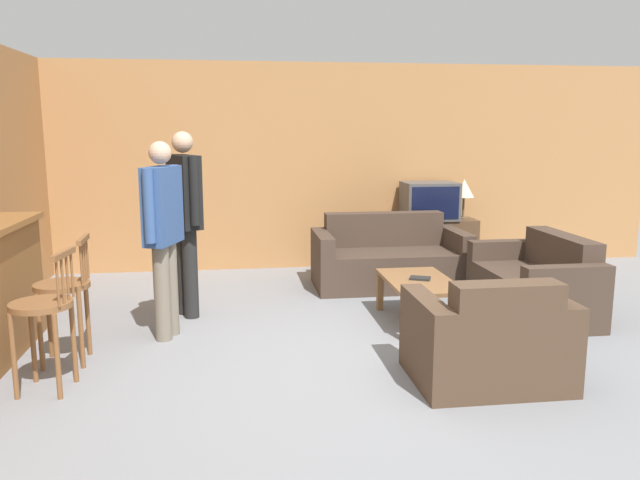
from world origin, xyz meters
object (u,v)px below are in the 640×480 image
Objects in this scene: table_lamp at (464,190)px; person_by_window at (185,213)px; armchair_near at (488,342)px; person_by_counter at (163,229)px; bar_chair_near at (44,314)px; tv at (429,201)px; book_on_table at (420,278)px; loveseat_right at (536,285)px; bar_chair_mid at (64,294)px; couch_far at (389,260)px; tv_unit at (428,244)px; coffee_table at (419,286)px.

table_lamp is 0.29× the size of person_by_window.
armchair_near is 0.62× the size of person_by_counter.
tv is at bearing 41.48° from bar_chair_near.
table_lamp reaches higher than book_on_table.
bar_chair_near is at bearing -116.79° from person_by_window.
tv reaches higher than loveseat_right.
bar_chair_mid is 0.58× the size of person_by_counter.
person_by_counter reaches higher than couch_far.
person_by_counter is at bearing -176.68° from loveseat_right.
bar_chair_mid is 3.65m from couch_far.
bar_chair_mid is 3.17m from armchair_near.
tv is at bearing -90.00° from tv_unit.
loveseat_right is 2.21m from tv.
loveseat_right reaches higher than book_on_table.
person_by_window is at bearing -158.38° from couch_far.
couch_far is at bearing 131.36° from loveseat_right.
couch_far is at bearing 39.77° from bar_chair_near.
tv_unit is at bearing 47.95° from couch_far.
tv is 0.47m from table_lamp.
bar_chair_mid is at bearing -168.83° from coffee_table.
couch_far is at bearing 21.62° from person_by_window.
couch_far is 1.22m from tv.
person_by_counter reaches higher than tv_unit.
tv is (3.76, 2.79, 0.33)m from bar_chair_mid.
tv_unit is at bearing 70.38° from coffee_table.
book_on_table is 2.59m from table_lamp.
armchair_near is 2.78m from person_by_counter.
person_by_counter is (-0.14, -0.62, -0.05)m from person_by_window.
couch_far is 0.97× the size of person_by_window.
loveseat_right is at bearing 53.50° from armchair_near.
table_lamp reaches higher than bar_chair_mid.
person_by_window reaches higher than table_lamp.
tv_unit is at bearing 101.37° from loveseat_right.
bar_chair_mid is 0.95m from person_by_counter.
tv_unit is at bearing 78.97° from armchair_near.
loveseat_right is (4.18, 0.71, -0.25)m from bar_chair_mid.
person_by_window is at bearing 165.75° from coffee_table.
loveseat_right is 0.84× the size of person_by_counter.
tv_unit is (-0.42, 2.09, 0.03)m from loveseat_right.
bar_chair_near is 5.03m from tv.
book_on_table is at bearing 93.07° from armchair_near.
bar_chair_mid is 3.04m from book_on_table.
bar_chair_mid is 4.24m from loveseat_right.
armchair_near is at bearing -86.93° from book_on_table.
bar_chair_mid is 4.45× the size of book_on_table.
tv_unit reaches higher than book_on_table.
coffee_table is 0.84× the size of tv_unit.
armchair_near is at bearing -126.50° from loveseat_right.
coffee_table is (-1.21, -0.12, 0.06)m from loveseat_right.
tv is at bearing 36.81° from person_by_counter.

